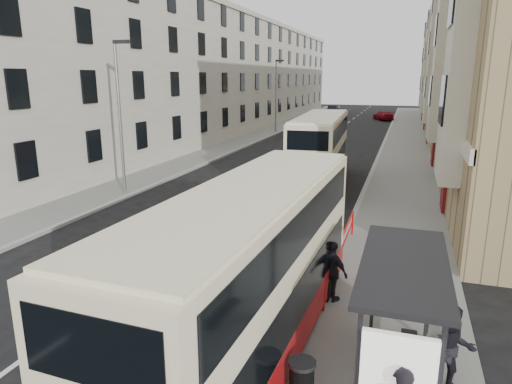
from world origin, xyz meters
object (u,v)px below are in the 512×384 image
(street_lamp_far, at_px, (276,92))
(car_red, at_px, (384,115))
(bus_shelter, at_px, (409,306))
(white_van, at_px, (299,131))
(litter_bin, at_px, (302,381))
(car_dark, at_px, (332,109))
(double_decker_rear, at_px, (320,150))
(double_decker_front, at_px, (252,274))
(street_lamp_near, at_px, (120,110))
(car_silver, at_px, (319,119))
(pedestrian_mid, at_px, (452,350))
(pedestrian_far, at_px, (332,272))

(street_lamp_far, distance_m, car_red, 23.57)
(bus_shelter, distance_m, white_van, 40.89)
(litter_bin, height_order, car_dark, car_dark)
(double_decker_rear, bearing_deg, car_red, 84.82)
(double_decker_rear, height_order, white_van, double_decker_rear)
(street_lamp_far, height_order, double_decker_front, street_lamp_far)
(street_lamp_near, xyz_separation_m, car_red, (10.88, 50.54, -3.93))
(bus_shelter, bearing_deg, street_lamp_near, 139.86)
(double_decker_front, xyz_separation_m, car_red, (-0.47, 62.41, -1.38))
(street_lamp_near, distance_m, street_lamp_far, 30.00)
(car_dark, bearing_deg, litter_bin, -82.11)
(street_lamp_far, distance_m, car_dark, 31.18)
(double_decker_front, height_order, car_silver, double_decker_front)
(litter_bin, height_order, pedestrian_mid, pedestrian_mid)
(double_decker_front, bearing_deg, car_silver, 101.26)
(pedestrian_far, height_order, car_silver, pedestrian_far)
(car_silver, distance_m, car_dark, 19.53)
(double_decker_front, relative_size, pedestrian_far, 5.85)
(bus_shelter, relative_size, car_silver, 1.04)
(street_lamp_far, xyz_separation_m, litter_bin, (12.83, -43.21, -4.02))
(street_lamp_near, height_order, street_lamp_far, same)
(bus_shelter, height_order, street_lamp_near, street_lamp_near)
(street_lamp_far, distance_m, litter_bin, 45.25)
(white_van, bearing_deg, car_silver, 83.27)
(litter_bin, bearing_deg, car_red, 91.75)
(street_lamp_near, relative_size, car_red, 1.65)
(double_decker_rear, distance_m, litter_bin, 19.46)
(double_decker_front, distance_m, car_silver, 53.96)
(street_lamp_near, bearing_deg, pedestrian_mid, -37.48)
(pedestrian_far, bearing_deg, white_van, -45.03)
(car_silver, bearing_deg, street_lamp_near, -85.23)
(pedestrian_mid, relative_size, white_van, 0.35)
(car_red, bearing_deg, street_lamp_near, 56.41)
(street_lamp_near, relative_size, pedestrian_mid, 4.27)
(white_van, bearing_deg, car_dark, 84.39)
(bus_shelter, distance_m, pedestrian_far, 4.24)
(pedestrian_mid, bearing_deg, white_van, 98.10)
(bus_shelter, xyz_separation_m, double_decker_rear, (-5.12, 18.32, -0.02))
(double_decker_front, height_order, double_decker_rear, double_decker_rear)
(car_silver, bearing_deg, car_red, 57.67)
(double_decker_rear, relative_size, litter_bin, 11.69)
(street_lamp_far, bearing_deg, car_red, 62.08)
(double_decker_front, relative_size, litter_bin, 11.42)
(litter_bin, bearing_deg, car_dark, 98.64)
(bus_shelter, distance_m, pedestrian_mid, 1.44)
(litter_bin, distance_m, car_dark, 74.95)
(street_lamp_near, height_order, double_decker_front, street_lamp_near)
(pedestrian_far, bearing_deg, bus_shelter, 149.57)
(double_decker_rear, xyz_separation_m, car_dark, (-8.01, 54.97, -1.42))
(bus_shelter, bearing_deg, double_decker_front, 171.21)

